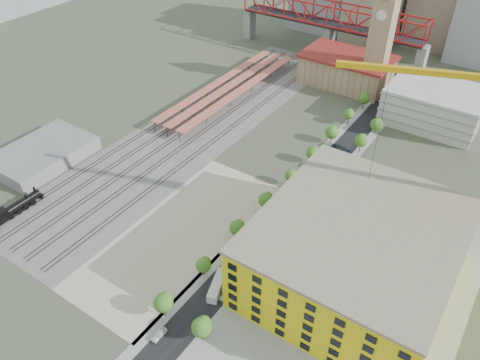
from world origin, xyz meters
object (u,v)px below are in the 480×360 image
Objects in this scene: site_trailer_c at (267,230)px; site_trailer_d at (289,206)px; car_0 at (159,335)px; clock_tower at (383,26)px; locomotive at (12,210)px; construction_building at (356,253)px; site_trailer_a at (217,286)px; site_trailer_b at (237,264)px.

site_trailer_c is 1.07× the size of site_trailer_d.
site_trailer_d is 54.55m from car_0.
clock_tower reaches higher than car_0.
locomotive is at bearing -153.14° from site_trailer_d.
construction_building reaches higher than site_trailer_c.
site_trailer_c is (66.00, 35.11, -0.65)m from locomotive.
clock_tower reaches higher than site_trailer_a.
site_trailer_b is (8.00, -113.11, -27.33)m from clock_tower.
site_trailer_c is 42.11m from car_0.
site_trailer_b reaches higher than site_trailer_a.
site_trailer_b is at bearing -153.24° from construction_building.
construction_building is 5.38× the size of site_trailer_a.
site_trailer_a is 1.01× the size of site_trailer_d.
locomotive reaches higher than site_trailer_a.
site_trailer_b is at bearing 71.23° from site_trailer_a.
clock_tower reaches higher than site_trailer_d.
site_trailer_d is at bearing 99.45° from site_trailer_c.
site_trailer_b is at bearing -98.92° from site_trailer_d.
construction_building is 34.91m from site_trailer_a.
clock_tower is 1.03× the size of construction_building.
construction_building is 5.08× the size of site_trailer_b.
locomotive is 81.36m from site_trailer_d.
site_trailer_a is (8.00, -121.83, -27.41)m from clock_tower.
site_trailer_b is 27.06m from car_0.
construction_building is at bearing -38.01° from site_trailer_d.
site_trailer_a is 0.94× the size of site_trailer_b.
site_trailer_b reaches higher than site_trailer_d.
site_trailer_c is (0.00, 15.11, -0.00)m from site_trailer_b.
car_0 is (5.00, -139.99, -27.96)m from clock_tower.
clock_tower is 5.23× the size of site_trailer_c.
site_trailer_b is at bearing -80.55° from site_trailer_c.
car_0 is at bearing -84.64° from site_trailer_c.
construction_building is at bearing 19.79° from locomotive.
site_trailer_c is at bearing -98.92° from site_trailer_d.
car_0 is at bearing -125.94° from construction_building.
site_trailer_a is 23.83m from site_trailer_c.
site_trailer_a is 0.95× the size of site_trailer_c.
car_0 is at bearing -87.95° from clock_tower.
site_trailer_d is at bearing 35.78° from locomotive.
construction_building is at bearing 39.80° from site_trailer_b.
locomotive is 2.29× the size of site_trailer_a.
site_trailer_a reaches higher than site_trailer_d.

